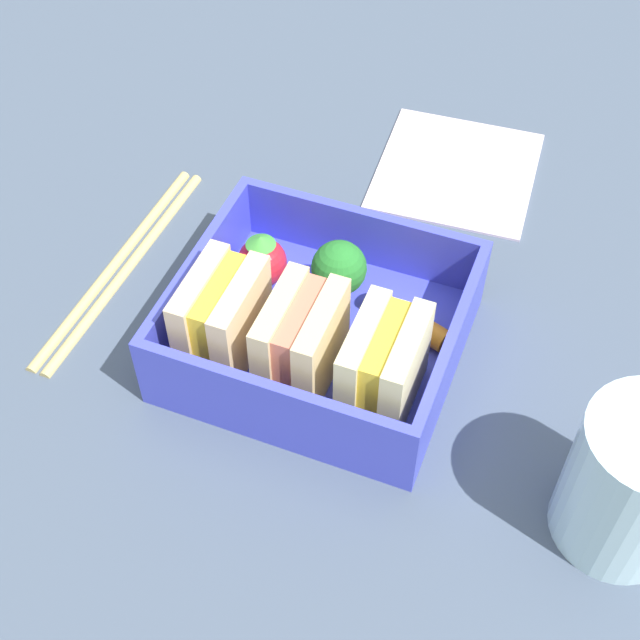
# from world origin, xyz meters

# --- Properties ---
(ground_plane) EXTENTS (1.20, 1.20, 0.02)m
(ground_plane) POSITION_xyz_m (0.00, 0.00, -0.01)
(ground_plane) COLOR #424F62
(bento_tray) EXTENTS (0.16, 0.14, 0.01)m
(bento_tray) POSITION_xyz_m (0.00, 0.00, 0.01)
(bento_tray) COLOR #3F47D1
(bento_tray) RESTS_ON ground_plane
(bento_rim) EXTENTS (0.16, 0.14, 0.04)m
(bento_rim) POSITION_xyz_m (0.00, 0.00, 0.03)
(bento_rim) COLOR #3F47D1
(bento_rim) RESTS_ON bento_tray
(sandwich_left) EXTENTS (0.04, 0.06, 0.06)m
(sandwich_left) POSITION_xyz_m (-0.05, 0.03, 0.04)
(sandwich_left) COLOR beige
(sandwich_left) RESTS_ON bento_tray
(sandwich_center_left) EXTENTS (0.04, 0.06, 0.06)m
(sandwich_center_left) POSITION_xyz_m (0.00, 0.03, 0.04)
(sandwich_center_left) COLOR beige
(sandwich_center_left) RESTS_ON bento_tray
(sandwich_center) EXTENTS (0.04, 0.06, 0.06)m
(sandwich_center) POSITION_xyz_m (0.05, 0.03, 0.04)
(sandwich_center) COLOR beige
(sandwich_center) RESTS_ON bento_tray
(carrot_stick_far_left) EXTENTS (0.06, 0.03, 0.01)m
(carrot_stick_far_left) POSITION_xyz_m (-0.04, -0.03, 0.02)
(carrot_stick_far_left) COLOR orange
(carrot_stick_far_left) RESTS_ON bento_tray
(broccoli_floret) EXTENTS (0.03, 0.03, 0.04)m
(broccoli_floret) POSITION_xyz_m (-0.00, -0.03, 0.04)
(broccoli_floret) COLOR #91C65A
(broccoli_floret) RESTS_ON bento_tray
(strawberry_far_left) EXTENTS (0.03, 0.03, 0.04)m
(strawberry_far_left) POSITION_xyz_m (0.05, -0.03, 0.03)
(strawberry_far_left) COLOR red
(strawberry_far_left) RESTS_ON bento_tray
(chopstick_pair) EXTENTS (0.02, 0.19, 0.01)m
(chopstick_pair) POSITION_xyz_m (0.14, -0.02, 0.00)
(chopstick_pair) COLOR tan
(chopstick_pair) RESTS_ON ground_plane
(drinking_glass) EXTENTS (0.07, 0.07, 0.08)m
(drinking_glass) POSITION_xyz_m (-0.18, 0.05, 0.04)
(drinking_glass) COLOR silver
(drinking_glass) RESTS_ON ground_plane
(folded_napkin) EXTENTS (0.12, 0.12, 0.00)m
(folded_napkin) POSITION_xyz_m (-0.03, -0.19, 0.00)
(folded_napkin) COLOR silver
(folded_napkin) RESTS_ON ground_plane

